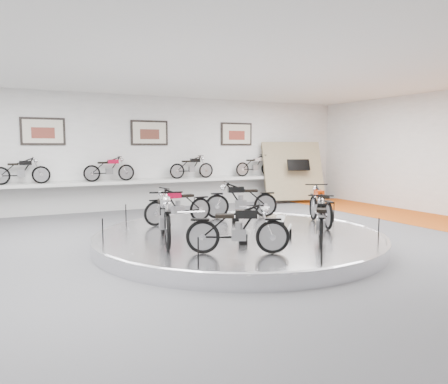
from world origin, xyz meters
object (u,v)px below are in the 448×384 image
bike_c (165,216)px  bike_d (238,228)px  display_platform (239,239)px  bike_f (320,205)px  bike_a (242,200)px  bike_b (179,205)px  bike_e (321,219)px  shelf (153,181)px

bike_c → bike_d: (0.86, -1.49, -0.08)m
display_platform → bike_f: bike_f is taller
bike_a → bike_b: bike_a is taller
display_platform → bike_b: bearing=115.1°
bike_c → bike_f: 4.09m
bike_d → bike_e: bearing=31.3°
display_platform → bike_f: bearing=-0.2°
bike_e → display_platform: bearing=72.5°
bike_b → bike_f: bearing=144.0°
bike_b → bike_c: 2.15m
bike_b → display_platform: bearing=108.1°
bike_d → bike_c: bearing=147.1°
bike_c → bike_e: size_ratio=1.18×
bike_a → bike_f: bearing=141.0°
bike_a → bike_e: size_ratio=1.09×
display_platform → shelf: (0.00, 6.40, 0.85)m
bike_c → bike_f: (4.08, 0.19, -0.05)m
display_platform → bike_a: bearing=59.5°
bike_e → bike_b: bearing=67.8°
shelf → bike_a: 4.78m
display_platform → bike_c: bike_c is taller
display_platform → bike_e: (1.05, -1.54, 0.61)m
bike_d → bike_f: bearing=54.5°
bike_a → bike_f: 2.15m
shelf → bike_c: size_ratio=5.99×
bike_b → bike_e: size_ratio=1.01×
bike_e → bike_f: (1.23, 1.53, 0.03)m
bike_d → bike_e: size_ratio=1.02×
shelf → bike_d: bike_d is taller
bike_c → bike_e: bike_c is taller
bike_f → display_platform: bearing=113.2°
shelf → bike_f: (2.28, -6.41, -0.21)m
bike_b → shelf: bearing=-106.6°
shelf → bike_f: 6.81m
bike_d → bike_a: bearing=87.2°
bike_a → bike_b: (-1.82, -0.04, -0.03)m
bike_c → bike_d: 1.72m
display_platform → bike_b: bike_b is taller
display_platform → bike_a: 2.12m
bike_c → bike_b: bearing=166.7°
bike_a → bike_d: (-1.96, -3.43, -0.03)m
bike_d → bike_f: (3.22, 1.68, 0.02)m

